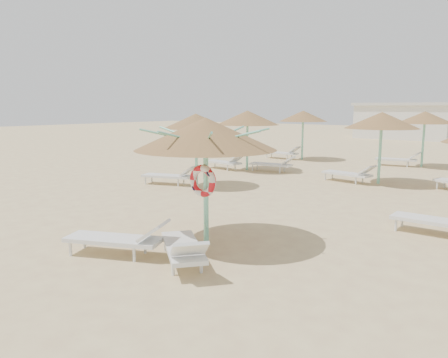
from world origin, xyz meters
The scene contains 6 objects.
ground centered at (0.00, 0.00, 0.00)m, with size 120.00×120.00×0.00m, color #D2BB80.
main_palapa centered at (-0.21, 0.36, 2.31)m, with size 2.97×2.97×2.67m.
lounger_main_a centered at (-0.95, -1.36, 0.35)m, with size 2.12×1.39×0.74m.
lounger_main_b centered at (0.41, -1.00, 0.35)m, with size 1.96×1.74×0.74m.
palapa_field centered at (1.95, 10.18, 2.31)m, with size 19.26×14.01×2.73m.
service_hut centered at (-6.00, 35.00, 1.64)m, with size 8.40×4.40×3.25m.
Camera 1 is at (5.69, -6.56, 2.88)m, focal length 35.00 mm.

